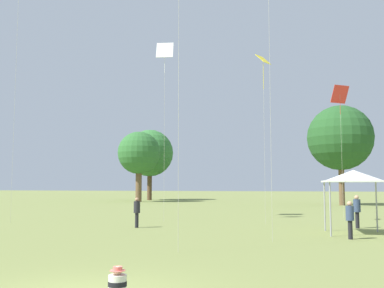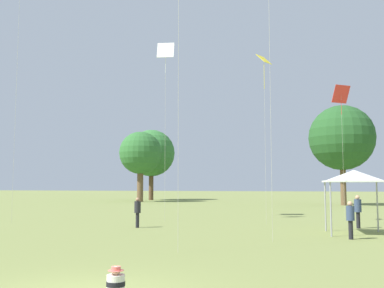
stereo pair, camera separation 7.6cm
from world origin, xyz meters
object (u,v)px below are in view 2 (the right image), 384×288
Objects in this scene: person_standing_3 at (138,210)px; kite_3 at (264,66)px; distant_tree_0 at (342,138)px; person_standing_0 at (358,209)px; kite_6 at (341,96)px; kite_0 at (166,55)px; distant_tree_1 at (140,153)px; seated_toddler at (116,285)px; person_standing_2 at (350,217)px; canopy_tent at (354,177)px; distant_tree_3 at (151,153)px.

person_standing_3 is 11.05m from kite_3.
distant_tree_0 is at bearing -64.48° from person_standing_3.
kite_6 is at bearing -179.58° from person_standing_0.
distant_tree_1 is at bearing 150.22° from kite_0.
person_standing_2 is (5.37, 11.06, 0.68)m from seated_toddler.
canopy_tent is 0.29× the size of kite_3.
person_standing_0 is 1.09× the size of person_standing_2.
kite_6 is at bearing -51.35° from distant_tree_3.
seated_toddler is 19.73m from kite_3.
person_standing_2 is at bearing -76.05° from kite_3.
kite_6 reaches higher than seated_toddler.
distant_tree_0 reaches higher than kite_3.
kite_0 reaches higher than person_standing_0.
distant_tree_0 is at bearing -85.30° from kite_6.
kite_0 reaches higher than distant_tree_3.
distant_tree_0 is (1.44, 19.73, -0.88)m from kite_6.
distant_tree_0 is (12.35, 29.39, 6.41)m from person_standing_3.
kite_3 is at bearing -61.39° from distant_tree_3.
kite_3 is at bearing -99.21° from person_standing_3.
kite_3 reaches higher than distant_tree_1.
seated_toddler is 0.39× the size of person_standing_3.
kite_3 reaches higher than person_standing_2.
distant_tree_3 is (-19.76, 36.22, -2.29)m from kite_3.
canopy_tent reaches higher than person_standing_2.
person_standing_3 is 10.39m from kite_0.
person_standing_3 is at bearing -69.31° from distant_tree_1.
person_standing_2 is 0.53× the size of canopy_tent.
kite_3 is (-3.96, 6.50, 8.20)m from person_standing_2.
kite_6 is 0.87× the size of distant_tree_3.
seated_toddler is 0.21× the size of canopy_tent.
kite_6 is (4.66, 5.68, -0.90)m from kite_3.
kite_3 is (6.16, -0.36, -1.25)m from kite_0.
seated_toddler is at bearing -113.72° from canopy_tent.
person_standing_3 is at bearing 50.39° from kite_6.
distant_tree_0 is at bearing 100.52° from kite_0.
person_standing_0 reaches higher than person_standing_3.
distant_tree_1 is (-17.44, 46.96, 6.10)m from seated_toddler.
kite_0 is at bearing 155.50° from canopy_tent.
distant_tree_1 is (-12.60, 33.37, 5.42)m from person_standing_3.
kite_3 reaches higher than person_standing_3.
kite_0 is at bearing -69.24° from distant_tree_3.
kite_0 is at bearing 103.32° from seated_toddler.
kite_6 is at bearing 73.83° from seated_toddler.
distant_tree_3 reaches higher than person_standing_3.
kite_6 is at bearing -49.62° from person_standing_2.
canopy_tent is 47.46m from distant_tree_3.
person_standing_3 is (-4.84, 13.59, 0.68)m from seated_toddler.
seated_toddler is 0.36× the size of person_standing_0.
person_standing_0 is at bearing 81.99° from canopy_tent.
distant_tree_1 reaches higher than person_standing_3.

